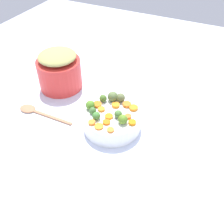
# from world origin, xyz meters

# --- Properties ---
(tabletop) EXTENTS (2.40, 2.40, 0.02)m
(tabletop) POSITION_xyz_m (0.00, 0.00, 0.01)
(tabletop) COLOR silver
(tabletop) RESTS_ON ground
(serving_bowl_carrots) EXTENTS (0.24, 0.24, 0.07)m
(serving_bowl_carrots) POSITION_xyz_m (-0.01, -0.05, 0.06)
(serving_bowl_carrots) COLOR white
(serving_bowl_carrots) RESTS_ON tabletop
(metal_pot) EXTENTS (0.21, 0.21, 0.15)m
(metal_pot) POSITION_xyz_m (-0.36, 0.10, 0.09)
(metal_pot) COLOR red
(metal_pot) RESTS_ON tabletop
(stuffing_mound) EXTENTS (0.18, 0.18, 0.05)m
(stuffing_mound) POSITION_xyz_m (-0.36, 0.10, 0.19)
(stuffing_mound) COLOR tan
(stuffing_mound) RESTS_ON metal_pot
(carrot_slice_0) EXTENTS (0.04, 0.04, 0.01)m
(carrot_slice_0) POSITION_xyz_m (0.03, -0.14, 0.10)
(carrot_slice_0) COLOR orange
(carrot_slice_0) RESTS_ON serving_bowl_carrots
(carrot_slice_1) EXTENTS (0.04, 0.04, 0.01)m
(carrot_slice_1) POSITION_xyz_m (-0.01, -0.11, 0.10)
(carrot_slice_1) COLOR orange
(carrot_slice_1) RESTS_ON serving_bowl_carrots
(carrot_slice_2) EXTENTS (0.04, 0.04, 0.01)m
(carrot_slice_2) POSITION_xyz_m (0.06, -0.04, 0.10)
(carrot_slice_2) COLOR orange
(carrot_slice_2) RESTS_ON serving_bowl_carrots
(carrot_slice_3) EXTENTS (0.05, 0.05, 0.01)m
(carrot_slice_3) POSITION_xyz_m (-0.02, -0.14, 0.10)
(carrot_slice_3) COLOR orange
(carrot_slice_3) RESTS_ON serving_bowl_carrots
(carrot_slice_4) EXTENTS (0.03, 0.03, 0.01)m
(carrot_slice_4) POSITION_xyz_m (-0.05, -0.13, 0.10)
(carrot_slice_4) COLOR orange
(carrot_slice_4) RESTS_ON serving_bowl_carrots
(carrot_slice_5) EXTENTS (0.04, 0.04, 0.01)m
(carrot_slice_5) POSITION_xyz_m (-0.06, -0.05, 0.10)
(carrot_slice_5) COLOR orange
(carrot_slice_5) RESTS_ON serving_bowl_carrots
(carrot_slice_6) EXTENTS (0.05, 0.05, 0.01)m
(carrot_slice_6) POSITION_xyz_m (0.06, 0.02, 0.10)
(carrot_slice_6) COLOR orange
(carrot_slice_6) RESTS_ON serving_bowl_carrots
(carrot_slice_7) EXTENTS (0.05, 0.05, 0.01)m
(carrot_slice_7) POSITION_xyz_m (-0.01, -0.07, 0.10)
(carrot_slice_7) COLOR orange
(carrot_slice_7) RESTS_ON serving_bowl_carrots
(carrot_slice_8) EXTENTS (0.05, 0.05, 0.01)m
(carrot_slice_8) POSITION_xyz_m (0.02, 0.02, 0.10)
(carrot_slice_8) COLOR orange
(carrot_slice_8) RESTS_ON serving_bowl_carrots
(carrot_slice_9) EXTENTS (0.04, 0.04, 0.01)m
(carrot_slice_9) POSITION_xyz_m (-0.02, 0.00, 0.10)
(carrot_slice_9) COLOR orange
(carrot_slice_9) RESTS_ON serving_bowl_carrots
(carrot_slice_10) EXTENTS (0.05, 0.05, 0.01)m
(carrot_slice_10) POSITION_xyz_m (-0.09, -0.03, 0.10)
(carrot_slice_10) COLOR orange
(carrot_slice_10) RESTS_ON serving_bowl_carrots
(carrot_slice_11) EXTENTS (0.04, 0.04, 0.01)m
(carrot_slice_11) POSITION_xyz_m (0.08, -0.07, 0.10)
(carrot_slice_11) COLOR orange
(carrot_slice_11) RESTS_ON serving_bowl_carrots
(brussels_sprout_0) EXTENTS (0.04, 0.04, 0.04)m
(brussels_sprout_0) POSITION_xyz_m (-0.10, -0.06, 0.11)
(brussels_sprout_0) COLOR #548827
(brussels_sprout_0) RESTS_ON serving_bowl_carrots
(brussels_sprout_1) EXTENTS (0.03, 0.03, 0.03)m
(brussels_sprout_1) POSITION_xyz_m (-0.08, 0.01, 0.11)
(brussels_sprout_1) COLOR #476B27
(brussels_sprout_1) RESTS_ON serving_bowl_carrots
(brussels_sprout_2) EXTENTS (0.04, 0.04, 0.04)m
(brussels_sprout_2) POSITION_xyz_m (0.05, -0.08, 0.11)
(brussels_sprout_2) COLOR #5C8727
(brussels_sprout_2) RESTS_ON serving_bowl_carrots
(brussels_sprout_3) EXTENTS (0.03, 0.03, 0.03)m
(brussels_sprout_3) POSITION_xyz_m (-0.05, -0.10, 0.11)
(brussels_sprout_3) COLOR #447F35
(brussels_sprout_3) RESTS_ON serving_bowl_carrots
(brussels_sprout_4) EXTENTS (0.03, 0.03, 0.03)m
(brussels_sprout_4) POSITION_xyz_m (-0.08, -0.08, 0.11)
(brussels_sprout_4) COLOR #457136
(brussels_sprout_4) RESTS_ON serving_bowl_carrots
(brussels_sprout_5) EXTENTS (0.04, 0.04, 0.04)m
(brussels_sprout_5) POSITION_xyz_m (-0.01, 0.04, 0.11)
(brussels_sprout_5) COLOR #606B3D
(brussels_sprout_5) RESTS_ON serving_bowl_carrots
(brussels_sprout_6) EXTENTS (0.03, 0.03, 0.03)m
(brussels_sprout_6) POSITION_xyz_m (0.02, -0.06, 0.11)
(brussels_sprout_6) COLOR #4B7737
(brussels_sprout_6) RESTS_ON serving_bowl_carrots
(brussels_sprout_7) EXTENTS (0.04, 0.04, 0.04)m
(brussels_sprout_7) POSITION_xyz_m (-0.04, 0.03, 0.11)
(brussels_sprout_7) COLOR #5B703D
(brussels_sprout_7) RESTS_ON serving_bowl_carrots
(wooden_spoon) EXTENTS (0.27, 0.06, 0.01)m
(wooden_spoon) POSITION_xyz_m (-0.36, -0.12, 0.03)
(wooden_spoon) COLOR #B17854
(wooden_spoon) RESTS_ON tabletop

